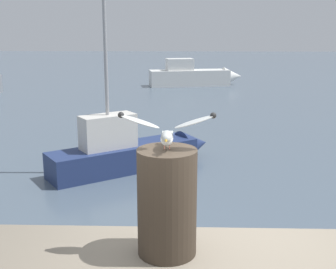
{
  "coord_description": "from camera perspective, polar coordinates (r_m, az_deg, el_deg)",
  "views": [
    {
      "loc": [
        -0.45,
        -3.46,
        3.25
      ],
      "look_at": [
        -0.55,
        -0.18,
        2.45
      ],
      "focal_mm": 47.22,
      "sensor_mm": 36.0,
      "label": 1
    }
  ],
  "objects": [
    {
      "name": "boat_white",
      "position": [
        25.63,
        3.63,
        7.56
      ],
      "size": [
        5.49,
        2.2,
        1.6
      ],
      "color": "silver",
      "rests_on": "ground_plane"
    },
    {
      "name": "seagull",
      "position": [
        3.11,
        -0.14,
        0.42
      ],
      "size": [
        0.69,
        0.39,
        0.27
      ],
      "color": "#C67560",
      "rests_on": "mooring_post"
    },
    {
      "name": "boat_navy",
      "position": [
        10.44,
        -4.3,
        -2.03
      ],
      "size": [
        3.91,
        3.08,
        4.65
      ],
      "color": "navy",
      "rests_on": "ground_plane"
    },
    {
      "name": "mooring_post",
      "position": [
        3.27,
        -0.14,
        -8.74
      ],
      "size": [
        0.44,
        0.44,
        0.8
      ],
      "primitive_type": "cylinder",
      "color": "#382D23",
      "rests_on": "harbor_quay"
    }
  ]
}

